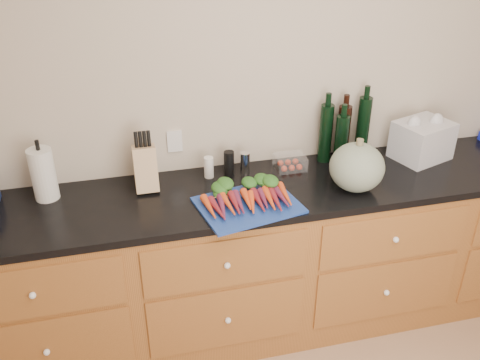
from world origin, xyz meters
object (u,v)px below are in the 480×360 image
object	(u,v)px
paper_towel	(43,174)
knife_block	(145,168)
squash	(357,167)
tomato_box	(290,162)
carrots	(247,197)
cutting_board	(248,205)

from	to	relation	value
paper_towel	knife_block	xyz separation A→B (m)	(0.50, -0.02, -0.02)
squash	tomato_box	distance (m)	0.40
carrots	squash	world-z (taller)	squash
carrots	tomato_box	world-z (taller)	tomato_box
squash	tomato_box	world-z (taller)	squash
cutting_board	squash	size ratio (longest dim) A/B	1.70
squash	tomato_box	bearing A→B (deg)	131.24
cutting_board	carrots	distance (m)	0.04
cutting_board	squash	xyz separation A→B (m)	(0.58, 0.04, 0.12)
carrots	knife_block	xyz separation A→B (m)	(-0.47, 0.27, 0.08)
carrots	tomato_box	distance (m)	0.44
carrots	paper_towel	bearing A→B (deg)	163.56
squash	knife_block	bearing A→B (deg)	165.90
cutting_board	tomato_box	world-z (taller)	tomato_box
knife_block	tomato_box	bearing A→B (deg)	2.16
squash	paper_towel	world-z (taller)	paper_towel
cutting_board	knife_block	bearing A→B (deg)	147.47
tomato_box	knife_block	bearing A→B (deg)	-177.84
cutting_board	squash	world-z (taller)	squash
squash	paper_towel	size ratio (longest dim) A/B	1.04
carrots	cutting_board	bearing A→B (deg)	-90.00
paper_towel	knife_block	world-z (taller)	paper_towel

